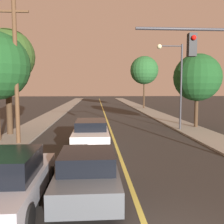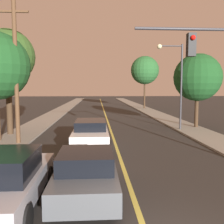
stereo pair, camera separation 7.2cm
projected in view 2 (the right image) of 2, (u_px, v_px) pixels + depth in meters
road_surface at (103, 109)px, 40.21m from camera, size 10.04×80.00×0.01m
sidewalk_left at (64, 108)px, 39.82m from camera, size 2.50×80.00×0.12m
sidewalk_right at (142, 108)px, 40.60m from camera, size 2.50×80.00×0.12m
car_near_lane_front at (86, 173)px, 7.45m from camera, size 1.91×3.96×1.43m
car_near_lane_second at (91, 134)px, 13.42m from camera, size 1.91×5.02×1.58m
car_outer_lane_front at (3, 180)px, 6.71m from camera, size 2.08×4.38×1.58m
streetlamp_right at (175, 74)px, 18.86m from camera, size 1.99×0.36×6.45m
utility_pole_left at (16, 70)px, 14.06m from camera, size 1.60×0.24×7.97m
tree_left_near at (7, 57)px, 16.75m from camera, size 3.63×3.63×7.10m
tree_right_near at (198, 78)px, 20.01m from camera, size 3.80×3.80×5.91m
tree_right_far at (145, 70)px, 39.02m from camera, size 4.39×4.39×8.16m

